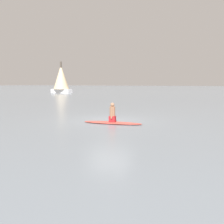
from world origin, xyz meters
TOP-DOWN VIEW (x-y plane):
  - ground_plane at (0.00, 0.00)m, footprint 400.00×400.00m
  - surfboard at (-0.97, -0.63)m, footprint 1.07×3.19m
  - person_paddler at (-0.97, -0.63)m, footprint 0.43×0.35m
  - sailboat_near_right at (31.85, 26.03)m, footprint 3.54×4.83m

SIDE VIEW (x-z plane):
  - ground_plane at x=0.00m, z-range 0.00..0.00m
  - surfboard at x=-0.97m, z-range 0.00..0.09m
  - person_paddler at x=-0.97m, z-range 0.04..1.03m
  - sailboat_near_right at x=31.85m, z-range -0.19..6.46m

